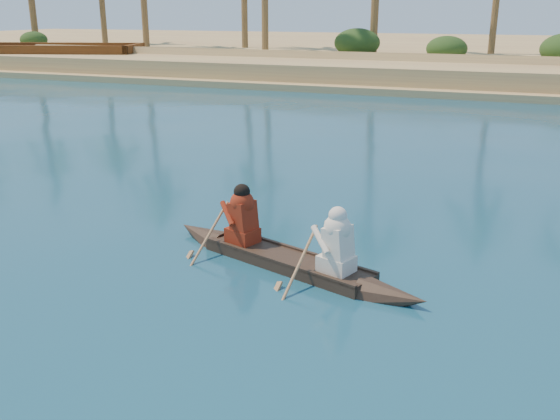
% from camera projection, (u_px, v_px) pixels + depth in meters
% --- Properties ---
extents(canoe, '(5.30, 2.41, 1.48)m').
position_uv_depth(canoe, '(287.00, 251.00, 10.70)').
color(canoe, '#31241A').
rests_on(canoe, ground).
extents(barge_left, '(13.97, 8.15, 2.21)m').
position_uv_depth(barge_left, '(47.00, 60.00, 44.77)').
color(barge_left, '#5C3413').
rests_on(barge_left, ground).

